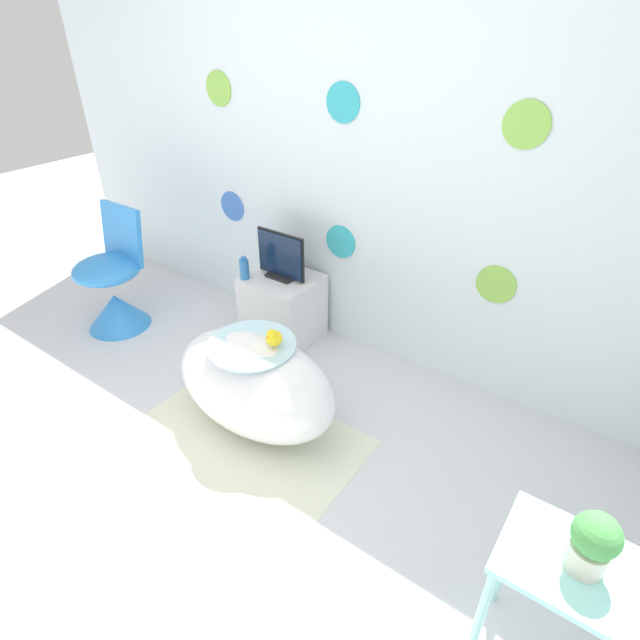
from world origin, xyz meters
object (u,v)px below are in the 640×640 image
object	(u,v)px
vase	(244,269)
chair	(114,290)
bathtub	(255,383)
tv	(281,258)
potted_plant_left	(593,542)

from	to	relation	value
vase	chair	bearing A→B (deg)	-153.80
bathtub	chair	world-z (taller)	chair
tv	chair	bearing A→B (deg)	-151.34
bathtub	vase	world-z (taller)	vase
chair	tv	size ratio (longest dim) A/B	2.33
bathtub	tv	size ratio (longest dim) A/B	2.65
chair	vase	world-z (taller)	chair
bathtub	potted_plant_left	world-z (taller)	potted_plant_left
chair	potted_plant_left	xyz separation A→B (m)	(3.09, -0.54, 0.43)
tv	vase	xyz separation A→B (m)	(-0.19, -0.15, -0.07)
chair	potted_plant_left	size ratio (longest dim) A/B	4.01
vase	potted_plant_left	distance (m)	2.43
chair	potted_plant_left	world-z (taller)	chair
chair	vase	distance (m)	1.00
tv	potted_plant_left	world-z (taller)	potted_plant_left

